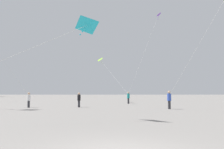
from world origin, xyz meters
TOP-DOWN VIEW (x-y plane):
  - person_in_black at (-3.72, 19.80)m, footprint 0.36×0.36m
  - person_in_teal at (2.43, 27.58)m, footprint 0.38×0.38m
  - person_in_blue at (5.70, 16.99)m, footprint 0.40×0.40m
  - person_in_white at (-9.14, 19.27)m, footprint 0.36×0.36m
  - kite_cyan_delta at (-1.83, 8.41)m, footprint 8.48×5.30m
  - kite_lime_delta at (-1.92, 34.01)m, footprint 5.04×7.28m
  - kite_violet_diamond at (7.27, 29.17)m, footprint 5.39×2.11m

SIDE VIEW (x-z plane):
  - person_in_black at x=-3.72m, z-range 0.08..1.72m
  - person_in_white at x=-9.14m, z-range 0.08..1.75m
  - person_in_teal at x=2.43m, z-range 0.08..1.82m
  - person_in_blue at x=5.70m, z-range 0.09..1.91m
  - kite_cyan_delta at x=-1.83m, z-range 3.40..8.54m
  - kite_lime_delta at x=-1.92m, z-range 4.08..10.51m
  - kite_violet_diamond at x=7.27m, z-range 7.15..20.03m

